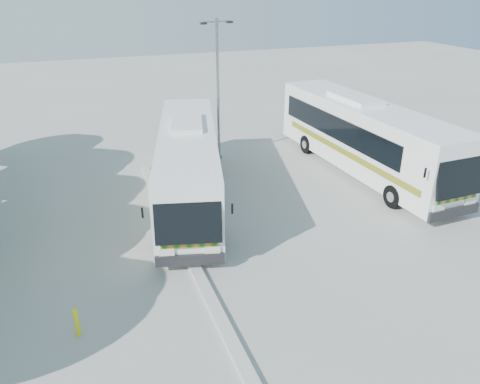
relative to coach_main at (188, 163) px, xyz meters
name	(u,v)px	position (x,y,z in m)	size (l,w,h in m)	color
ground	(253,255)	(1.01, -5.36, -1.82)	(100.00, 100.00, 0.00)	#A2A29D
kerb_divider	(180,238)	(-1.29, -3.36, -1.75)	(0.40, 16.00, 0.15)	#B2B2AD
coach_main	(188,163)	(0.00, 0.00, 0.00)	(5.31, 12.19, 3.32)	white
coach_adjacent	(364,136)	(9.39, 0.30, 0.15)	(3.11, 13.08, 3.61)	white
lamppost	(218,85)	(3.01, 4.89, 2.34)	(1.84, 0.51, 7.54)	gray
bollard	(77,322)	(-5.31, -7.63, -1.36)	(0.13, 0.13, 0.93)	yellow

